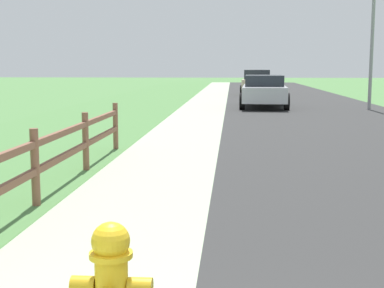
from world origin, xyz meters
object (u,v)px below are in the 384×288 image
at_px(street_lamp, 376,21).
at_px(parked_suv_silver, 264,90).
at_px(fire_hydrant, 111,285).
at_px(parked_car_beige, 257,83).

bearing_deg(street_lamp, parked_suv_silver, 166.25).
distance_m(fire_hydrant, parked_car_beige, 32.11).
distance_m(fire_hydrant, parked_suv_silver, 21.34).
bearing_deg(parked_suv_silver, street_lamp, -13.75).
relative_size(fire_hydrant, street_lamp, 0.14).
xyz_separation_m(parked_car_beige, street_lamp, (4.24, -11.87, 2.85)).
xyz_separation_m(parked_suv_silver, parked_car_beige, (0.16, 10.79, 0.02)).
height_order(fire_hydrant, parked_suv_silver, parked_suv_silver).
height_order(parked_car_beige, street_lamp, street_lamp).
bearing_deg(street_lamp, fire_hydrant, -107.98).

